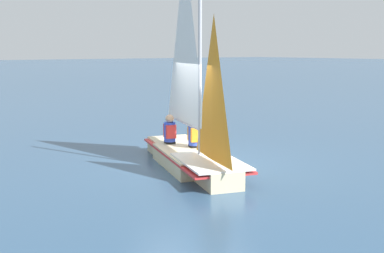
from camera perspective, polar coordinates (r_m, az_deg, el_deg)
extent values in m
plane|color=#2D4C6B|center=(11.74, 0.00, -4.83)|extent=(260.00, 260.00, 0.00)
cube|color=beige|center=(11.69, 0.00, -3.88)|extent=(2.77, 2.04, 0.40)
cube|color=beige|center=(10.09, 3.18, -5.99)|extent=(1.21, 1.02, 0.40)
cube|color=beige|center=(13.33, -2.40, -2.27)|extent=(1.34, 1.41, 0.40)
cube|color=red|center=(11.66, 0.00, -3.26)|extent=(4.61, 2.66, 0.05)
cube|color=silver|center=(10.51, 2.15, -4.14)|extent=(2.31, 1.80, 0.04)
cylinder|color=#B7B7BC|center=(10.86, 0.96, 9.51)|extent=(0.08, 0.08, 5.01)
cylinder|color=#B7B7BC|center=(12.06, -0.84, 0.46)|extent=(2.15, 0.76, 0.07)
pyramid|color=white|center=(11.93, -0.87, 10.73)|extent=(2.04, 0.71, 4.24)
pyramid|color=orange|center=(10.10, 2.54, 4.60)|extent=(1.46, 0.52, 3.07)
cube|color=black|center=(13.88, -3.06, -2.07)|extent=(0.09, 0.05, 0.28)
cube|color=black|center=(12.14, 0.28, -3.24)|extent=(0.34, 0.31, 0.45)
cylinder|color=blue|center=(12.05, 0.28, -1.04)|extent=(0.38, 0.38, 0.50)
cube|color=orange|center=(12.04, 0.28, -0.92)|extent=(0.40, 0.35, 0.35)
sphere|color=brown|center=(11.99, 0.28, 0.60)|extent=(0.22, 0.22, 0.22)
cylinder|color=blue|center=(11.98, 0.28, 0.99)|extent=(0.26, 0.26, 0.06)
cube|color=black|center=(12.63, -2.64, -2.77)|extent=(0.34, 0.31, 0.45)
cylinder|color=blue|center=(12.54, -2.66, -0.65)|extent=(0.38, 0.38, 0.50)
cube|color=red|center=(12.53, -2.66, -0.53)|extent=(0.40, 0.35, 0.35)
sphere|color=tan|center=(12.48, -2.67, 0.93)|extent=(0.22, 0.22, 0.22)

